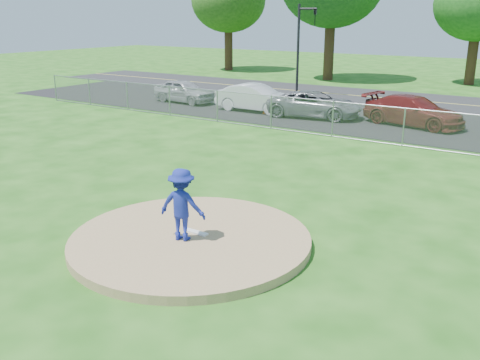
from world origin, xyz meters
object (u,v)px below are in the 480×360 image
object	(u,v)px
traffic_signal_left	(302,41)
parked_car_white	(256,98)
traffic_cone	(266,106)
parked_car_gray	(315,104)
pitcher	(182,205)
parked_car_darkred	(414,111)
parked_car_silver	(184,91)

from	to	relation	value
traffic_signal_left	parked_car_white	bearing A→B (deg)	-83.40
traffic_signal_left	traffic_cone	distance (m)	7.60
traffic_signal_left	traffic_cone	bearing A→B (deg)	-76.81
traffic_signal_left	parked_car_gray	world-z (taller)	traffic_signal_left
pitcher	traffic_cone	world-z (taller)	pitcher
traffic_signal_left	parked_car_gray	bearing A→B (deg)	-56.95
traffic_signal_left	traffic_cone	size ratio (longest dim) A/B	7.54
parked_car_white	parked_car_darkred	world-z (taller)	parked_car_white
traffic_signal_left	pitcher	bearing A→B (deg)	-68.54
parked_car_gray	parked_car_silver	bearing A→B (deg)	80.35
parked_car_white	traffic_signal_left	bearing A→B (deg)	5.09
parked_car_gray	parked_car_darkred	size ratio (longest dim) A/B	0.98
pitcher	parked_car_white	distance (m)	17.62
parked_car_white	parked_car_gray	distance (m)	3.38
pitcher	parked_car_darkred	size ratio (longest dim) A/B	0.34
traffic_signal_left	parked_car_gray	distance (m)	8.05
parked_car_silver	traffic_signal_left	bearing A→B (deg)	-30.20
pitcher	traffic_cone	size ratio (longest dim) A/B	2.18
pitcher	parked_car_white	size ratio (longest dim) A/B	0.37
traffic_cone	parked_car_darkred	world-z (taller)	parked_car_darkred
parked_car_silver	parked_car_darkred	world-z (taller)	parked_car_darkred
traffic_cone	parked_car_gray	xyz separation A→B (m)	(2.54, 0.45, 0.28)
traffic_signal_left	parked_car_darkred	xyz separation A→B (m)	(8.89, -5.72, -2.67)
traffic_cone	parked_car_silver	world-z (taller)	parked_car_silver
traffic_cone	parked_car_darkred	size ratio (longest dim) A/B	0.16
pitcher	traffic_cone	distance (m)	17.01
pitcher	traffic_signal_left	bearing A→B (deg)	-82.73
traffic_signal_left	parked_car_white	distance (m)	7.07
parked_car_silver	parked_car_white	world-z (taller)	parked_car_white
parked_car_darkred	parked_car_white	bearing A→B (deg)	107.68
traffic_cone	parked_car_silver	xyz separation A→B (m)	(-5.93, 0.49, 0.30)
parked_car_gray	parked_car_darkred	distance (m)	4.80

